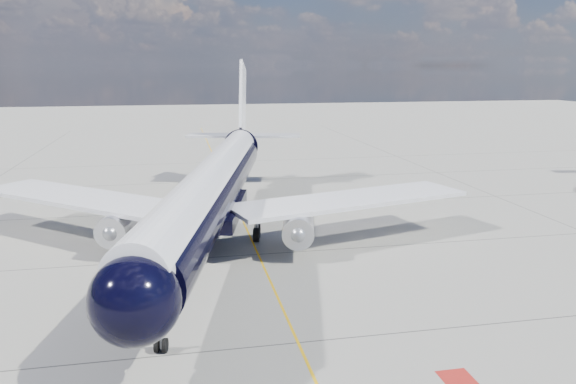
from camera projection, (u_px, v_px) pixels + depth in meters
name	position (u px, v px, depth m)	size (l,w,h in m)	color
ground	(233.00, 198.00, 64.13)	(320.00, 320.00, 0.00)	gray
taxiway_centerline	(238.00, 209.00, 59.35)	(0.16, 160.00, 0.01)	#E7A90C
red_marking	(457.00, 378.00, 27.18)	(1.60, 1.60, 0.01)	maroon
main_airliner	(215.00, 186.00, 47.74)	(43.17, 53.30, 15.55)	black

